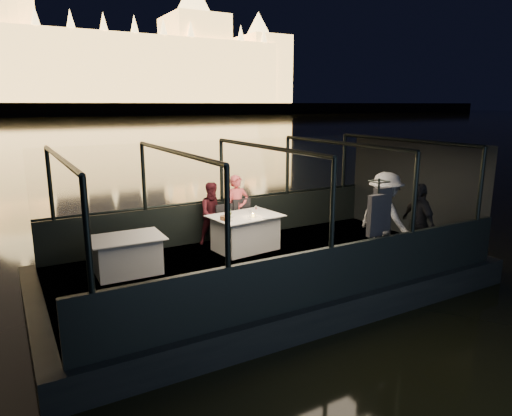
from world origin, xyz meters
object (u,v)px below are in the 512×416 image
dining_table_central (245,232)px  chair_port_right (246,223)px  dining_table_aft (127,253)px  chair_port_left (228,226)px  passenger_stripe (385,221)px  passenger_dark (418,220)px  wine_bottle (229,214)px  coat_stand (376,233)px  person_man_maroon (213,212)px  person_woman_coral (237,209)px

dining_table_central → chair_port_right: bearing=60.4°
dining_table_aft → chair_port_left: bearing=14.5°
passenger_stripe → chair_port_left: bearing=38.2°
dining_table_aft → passenger_dark: (5.19, -2.17, 0.47)m
passenger_stripe → wine_bottle: 3.09m
chair_port_right → dining_table_central: bearing=-124.0°
coat_stand → passenger_dark: 1.55m
dining_table_aft → passenger_dark: bearing=-22.7°
chair_port_left → person_man_maroon: person_man_maroon is taller
coat_stand → dining_table_central: bearing=112.3°
person_man_maroon → passenger_stripe: size_ratio=0.77×
chair_port_right → passenger_dark: 3.67m
person_man_maroon → dining_table_aft: bearing=-150.8°
dining_table_central → person_woman_coral: 0.83m
chair_port_right → person_man_maroon: person_man_maroon is taller
chair_port_right → passenger_stripe: size_ratio=0.54×
passenger_stripe → passenger_dark: 0.67m
chair_port_right → person_woman_coral: 0.41m
coat_stand → passenger_stripe: size_ratio=1.02×
dining_table_aft → dining_table_central: bearing=3.7°
wine_bottle → passenger_stripe: bearing=-33.9°
dining_table_aft → person_woman_coral: person_woman_coral is taller
chair_port_right → wine_bottle: wine_bottle is taller
coat_stand → passenger_dark: bearing=14.7°
dining_table_aft → passenger_stripe: (4.60, -1.87, 0.47)m
person_man_maroon → wine_bottle: (-0.12, -1.03, 0.17)m
chair_port_right → person_man_maroon: (-0.68, 0.27, 0.30)m
dining_table_aft → coat_stand: coat_stand is taller
chair_port_left → person_woman_coral: size_ratio=0.59×
coat_stand → passenger_dark: coat_stand is taller
coat_stand → person_woman_coral: (-0.95, 3.45, -0.15)m
coat_stand → person_woman_coral: 3.58m
chair_port_left → wine_bottle: bearing=-118.7°
person_woman_coral → passenger_stripe: bearing=-55.6°
chair_port_left → wine_bottle: size_ratio=2.81×
dining_table_central → person_man_maroon: 0.91m
chair_port_right → wine_bottle: size_ratio=3.05×
passenger_stripe → wine_bottle: size_ratio=5.68×
person_man_maroon → passenger_stripe: passenger_stripe is taller
dining_table_aft → person_woman_coral: 2.91m
dining_table_aft → coat_stand: bearing=-34.7°
person_man_maroon → passenger_dark: passenger_dark is taller
chair_port_right → passenger_dark: bearing=-54.1°
chair_port_left → passenger_stripe: size_ratio=0.50×
person_man_maroon → dining_table_central: bearing=-52.7°
person_man_maroon → passenger_stripe: bearing=-41.6°
dining_table_central → chair_port_left: size_ratio=1.61×
person_man_maroon → chair_port_left: bearing=-43.1°
chair_port_right → passenger_dark: size_ratio=0.61×
person_woman_coral → passenger_stripe: 3.32m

